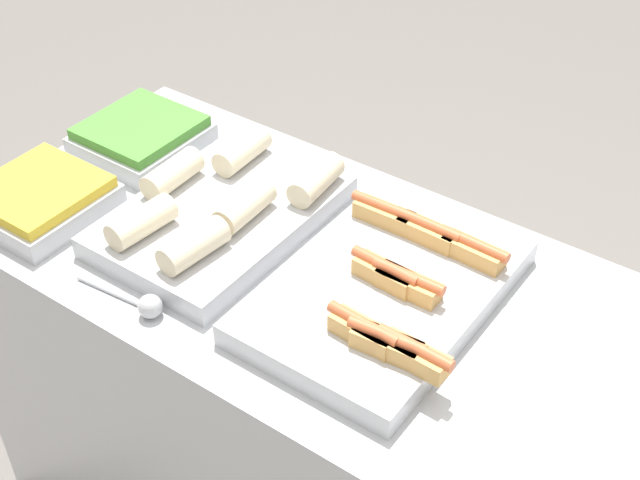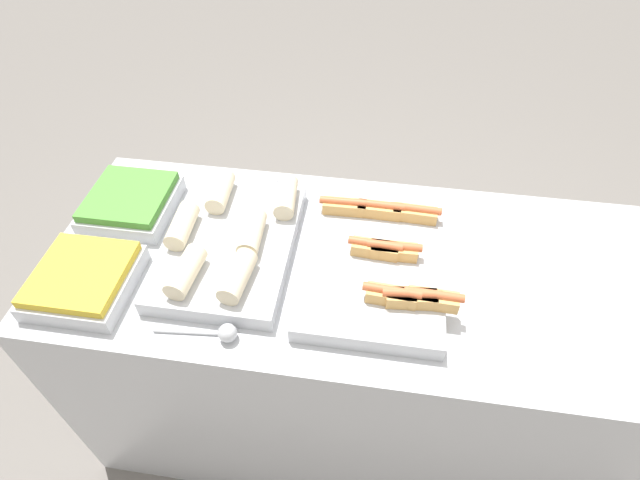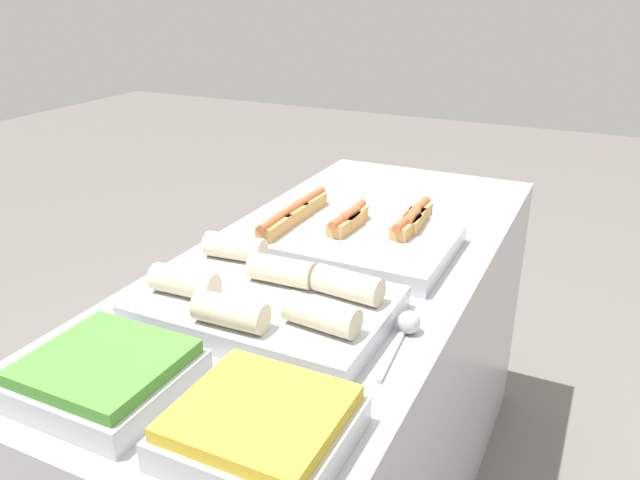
# 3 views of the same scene
# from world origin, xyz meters

# --- Properties ---
(counter) EXTENTS (1.71, 0.73, 0.90)m
(counter) POSITION_xyz_m (0.00, 0.00, 0.45)
(counter) COLOR #B7BABF
(counter) RESTS_ON ground_plane
(tray_hotdogs) EXTENTS (0.41, 0.55, 0.10)m
(tray_hotdogs) POSITION_xyz_m (0.06, 0.00, 0.93)
(tray_hotdogs) COLOR #B7BABF
(tray_hotdogs) RESTS_ON counter
(tray_wraps) EXTENTS (0.35, 0.51, 0.11)m
(tray_wraps) POSITION_xyz_m (-0.35, 0.00, 0.93)
(tray_wraps) COLOR #B7BABF
(tray_wraps) RESTS_ON counter
(tray_side_front) EXTENTS (0.25, 0.26, 0.07)m
(tray_side_front) POSITION_xyz_m (-0.69, -0.19, 0.93)
(tray_side_front) COLOR #B7BABF
(tray_side_front) RESTS_ON counter
(tray_side_back) EXTENTS (0.25, 0.26, 0.07)m
(tray_side_back) POSITION_xyz_m (-0.69, 0.11, 0.93)
(tray_side_back) COLOR #B7BABF
(tray_side_back) RESTS_ON counter
(serving_spoon_near) EXTENTS (0.21, 0.05, 0.05)m
(serving_spoon_near) POSITION_xyz_m (-0.29, -0.29, 0.92)
(serving_spoon_near) COLOR #B2B5BA
(serving_spoon_near) RESTS_ON counter
(serving_spoon_far) EXTENTS (0.21, 0.05, 0.05)m
(serving_spoon_far) POSITION_xyz_m (-0.29, 0.29, 0.92)
(serving_spoon_far) COLOR #B2B5BA
(serving_spoon_far) RESTS_ON counter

